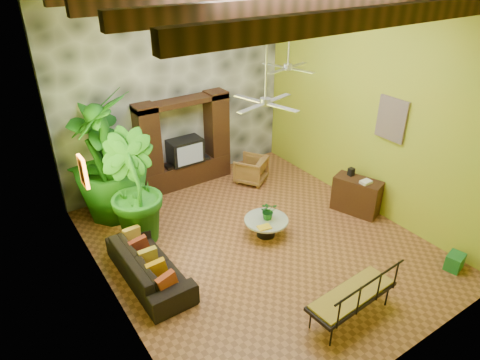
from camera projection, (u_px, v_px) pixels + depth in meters
ground at (257, 242)px, 8.95m from camera, size 7.00×7.00×0.00m
back_wall at (174, 86)px, 10.30m from camera, size 6.00×0.02×5.00m
left_wall at (95, 174)px, 6.28m from camera, size 0.02×7.00×5.00m
right_wall at (372, 102)px, 9.22m from camera, size 0.02×7.00×5.00m
stone_accent_wall at (175, 86)px, 10.25m from camera, size 5.98×0.10×4.98m
entertainment_center at (185, 149)px, 10.77m from camera, size 2.40×0.55×2.30m
ceiling_fan_front at (266, 90)px, 6.93m from camera, size 1.28×1.28×1.86m
ceiling_fan_back at (288, 57)px, 8.98m from camera, size 1.28×1.28×1.86m
wall_art_mask at (83, 172)px, 7.22m from camera, size 0.06×0.32×0.55m
wall_art_painting at (392, 119)px, 8.86m from camera, size 0.06×0.70×0.90m
sofa at (149, 265)px, 7.82m from camera, size 0.90×2.21×0.64m
wicker_armchair at (251, 170)px, 11.14m from camera, size 1.02×1.03×0.68m
tall_plant_a at (102, 158)px, 9.55m from camera, size 1.65×1.47×2.60m
tall_plant_b at (132, 189)px, 8.56m from camera, size 1.42×1.57×2.35m
tall_plant_c at (108, 157)px, 9.25m from camera, size 2.14×2.14×2.89m
coffee_table at (266, 225)px, 9.06m from camera, size 0.93×0.93×0.40m
centerpiece_plant at (268, 211)px, 8.93m from camera, size 0.44×0.41×0.40m
yellow_tray at (264, 227)px, 8.71m from camera, size 0.30×0.24×0.03m
iron_bench at (356, 295)px, 6.85m from camera, size 1.68×0.69×0.57m
side_console at (356, 196)px, 9.81m from camera, size 0.80×1.15×0.84m
green_bin at (455, 262)px, 8.15m from camera, size 0.41×0.35×0.32m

